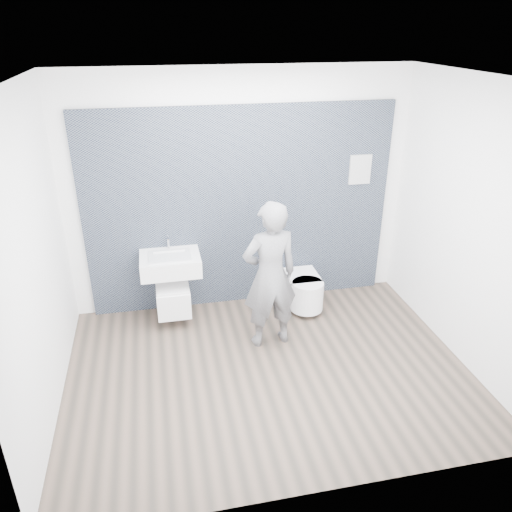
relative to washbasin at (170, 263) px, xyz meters
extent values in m
plane|color=brown|center=(0.87, -1.19, -0.72)|extent=(4.00, 4.00, 0.00)
plane|color=white|center=(0.87, 0.31, 0.68)|extent=(4.00, 0.00, 4.00)
plane|color=white|center=(0.87, -2.69, 0.68)|extent=(4.00, 0.00, 4.00)
plane|color=white|center=(-1.13, -1.19, 0.68)|extent=(0.00, 3.00, 3.00)
plane|color=white|center=(2.87, -1.19, 0.68)|extent=(0.00, 3.00, 3.00)
plane|color=white|center=(0.87, -1.19, 2.08)|extent=(4.00, 4.00, 0.00)
cube|color=black|center=(0.87, 0.28, -0.72)|extent=(3.60, 0.06, 2.40)
cube|color=white|center=(0.00, 0.00, -0.01)|extent=(0.67, 0.50, 0.20)
cube|color=silver|center=(0.00, -0.02, 0.09)|extent=(0.47, 0.34, 0.03)
cylinder|color=silver|center=(0.00, 0.19, 0.18)|extent=(0.02, 0.02, 0.17)
cylinder|color=silver|center=(0.00, 0.14, 0.25)|extent=(0.02, 0.11, 0.02)
cylinder|color=silver|center=(0.00, 0.23, -0.18)|extent=(0.04, 0.04, 0.13)
cube|color=white|center=(0.00, -0.02, -0.43)|extent=(0.38, 0.54, 0.32)
cylinder|color=silver|center=(0.00, -0.06, -0.29)|extent=(0.27, 0.27, 0.03)
cube|color=white|center=(0.00, -0.06, -0.26)|extent=(0.36, 0.44, 0.02)
cube|color=white|center=(0.00, 0.13, -0.07)|extent=(0.36, 0.16, 0.38)
cube|color=silver|center=(0.00, 0.22, -0.55)|extent=(0.10, 0.06, 0.08)
cube|color=white|center=(1.57, 0.02, -0.50)|extent=(0.40, 0.46, 0.33)
cylinder|color=white|center=(1.57, -0.21, -0.50)|extent=(0.40, 0.40, 0.33)
cube|color=white|center=(1.57, -0.01, -0.32)|extent=(0.37, 0.44, 0.03)
cylinder|color=white|center=(1.57, -0.23, -0.32)|extent=(0.37, 0.37, 0.03)
cube|color=silver|center=(1.57, 0.22, -0.62)|extent=(0.11, 0.06, 0.08)
cube|color=white|center=(2.31, 0.24, -0.72)|extent=(0.26, 0.03, 0.35)
imported|color=gray|center=(0.99, -0.71, 0.09)|extent=(0.64, 0.46, 1.63)
camera|label=1|loc=(-0.09, -5.16, 2.49)|focal=35.00mm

